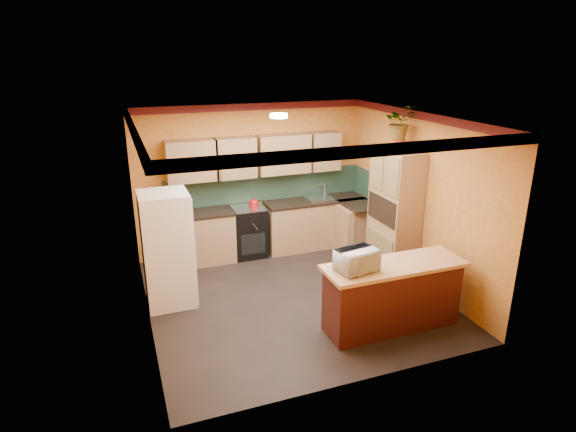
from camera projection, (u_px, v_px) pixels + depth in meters
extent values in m
plane|color=black|center=(293.00, 297.00, 7.33)|extent=(4.20, 4.20, 0.00)
cube|color=white|center=(293.00, 118.00, 6.45)|extent=(4.20, 4.20, 0.04)
cube|color=gold|center=(252.00, 179.00, 8.75)|extent=(4.20, 0.04, 2.70)
cube|color=gold|center=(365.00, 273.00, 5.03)|extent=(4.20, 0.04, 2.70)
cube|color=gold|center=(141.00, 231.00, 6.20)|extent=(0.04, 4.20, 2.70)
cube|color=gold|center=(417.00, 199.00, 7.58)|extent=(0.04, 4.20, 2.70)
cube|color=#1F392C|center=(266.00, 186.00, 8.88)|extent=(3.70, 0.02, 0.53)
cube|color=#1F392C|center=(372.00, 187.00, 8.87)|extent=(0.02, 1.40, 0.53)
cube|color=#AB785A|center=(260.00, 156.00, 8.49)|extent=(3.10, 0.34, 0.70)
cylinder|color=white|center=(279.00, 116.00, 6.99)|extent=(0.26, 0.26, 0.06)
cube|color=#AB785A|center=(281.00, 228.00, 8.93)|extent=(3.65, 0.60, 0.88)
cube|color=black|center=(281.00, 204.00, 8.78)|extent=(3.65, 0.62, 0.04)
cube|color=black|center=(248.00, 231.00, 8.72)|extent=(0.58, 0.58, 0.91)
cube|color=silver|center=(320.00, 198.00, 9.02)|extent=(0.48, 0.40, 0.03)
cube|color=#AB785A|center=(360.00, 229.00, 8.89)|extent=(0.60, 0.80, 0.88)
cube|color=black|center=(361.00, 205.00, 8.74)|extent=(0.62, 0.80, 0.04)
cube|color=white|center=(167.00, 249.00, 6.91)|extent=(0.68, 0.66, 1.70)
cube|color=#AB785A|center=(394.00, 214.00, 7.80)|extent=(0.48, 0.90, 2.10)
cylinder|color=#963A24|center=(398.00, 144.00, 7.48)|extent=(0.22, 0.22, 0.16)
imported|color=#AB785A|center=(399.00, 122.00, 7.37)|extent=(0.50, 0.45, 0.53)
cube|color=#471012|center=(392.00, 297.00, 6.41)|extent=(1.80, 0.55, 0.88)
cube|color=tan|center=(394.00, 266.00, 6.26)|extent=(1.90, 0.65, 0.05)
imported|color=white|center=(357.00, 260.00, 6.02)|extent=(0.56, 0.43, 0.28)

